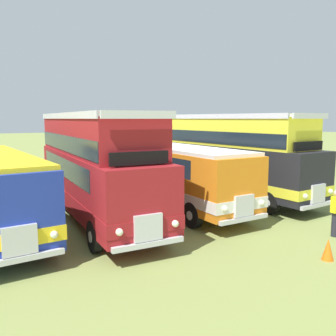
{
  "coord_description": "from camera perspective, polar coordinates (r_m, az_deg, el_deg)",
  "views": [
    {
      "loc": [
        -5.06,
        -14.7,
        4.29
      ],
      "look_at": [
        4.18,
        0.84,
        1.8
      ],
      "focal_mm": 38.61,
      "sensor_mm": 36.0,
      "label": 1
    }
  ],
  "objects": [
    {
      "name": "bus_third_in_row",
      "position": [
        15.56,
        -11.5,
        0.55
      ],
      "size": [
        3.14,
        10.88,
        4.52
      ],
      "color": "maroon",
      "rests_on": "ground"
    },
    {
      "name": "rope_fence_line",
      "position": [
        27.19,
        -19.74,
        -0.23
      ],
      "size": [
        21.93,
        0.08,
        1.05
      ],
      "color": "#8C704C",
      "rests_on": "ground"
    },
    {
      "name": "marshal_person",
      "position": [
        14.55,
        24.94,
        -6.43
      ],
      "size": [
        0.36,
        0.24,
        1.73
      ],
      "color": "#23232D",
      "rests_on": "ground"
    },
    {
      "name": "bus_fifth_in_row",
      "position": [
        19.88,
        10.22,
        2.12
      ],
      "size": [
        3.09,
        10.38,
        4.52
      ],
      "color": "black",
      "rests_on": "ground"
    },
    {
      "name": "ground_plane",
      "position": [
        16.13,
        -11.43,
        -7.75
      ],
      "size": [
        200.0,
        200.0,
        0.0
      ],
      "primitive_type": "plane",
      "color": "olive"
    },
    {
      "name": "cone_near_end",
      "position": [
        12.26,
        23.94,
        -11.67
      ],
      "size": [
        0.36,
        0.36,
        0.67
      ],
      "primitive_type": "cone",
      "color": "orange",
      "rests_on": "ground"
    },
    {
      "name": "bus_fourth_in_row",
      "position": [
        17.6,
        0.46,
        -0.46
      ],
      "size": [
        2.64,
        10.36,
        2.99
      ],
      "color": "orange",
      "rests_on": "ground"
    }
  ]
}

